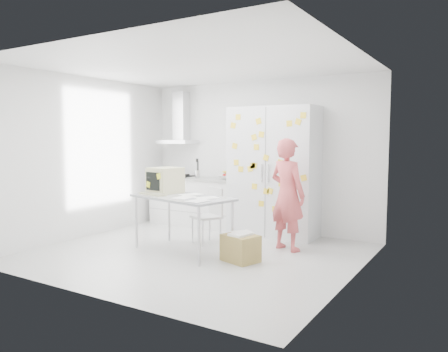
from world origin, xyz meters
The scene contains 10 objects.
floor centered at (0.00, 0.00, -0.01)m, with size 4.50×4.00×0.02m, color silver.
walls centered at (0.00, 0.72, 1.35)m, with size 4.52×4.01×2.70m.
ceiling centered at (0.00, 0.00, 2.70)m, with size 4.50×4.00×0.02m, color white.
counter_run centered at (-1.20, 1.70, 0.47)m, with size 1.84×0.63×1.28m.
range_hood centered at (-1.65, 1.84, 1.96)m, with size 0.70×0.48×1.01m.
tall_cabinet centered at (0.45, 1.67, 1.10)m, with size 1.50×0.68×2.20m.
person centered at (1.04, 0.88, 0.84)m, with size 0.61×0.40×1.67m, color #D65356.
desk centered at (-0.51, 0.06, 0.93)m, with size 1.66×1.08×1.22m.
chair centered at (-0.18, 0.64, 0.50)m, with size 0.53×0.53×0.88m.
cardboard_box centered at (0.75, -0.02, 0.19)m, with size 0.54×0.49×0.40m.
Camera 1 is at (3.59, -5.11, 1.68)m, focal length 35.00 mm.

